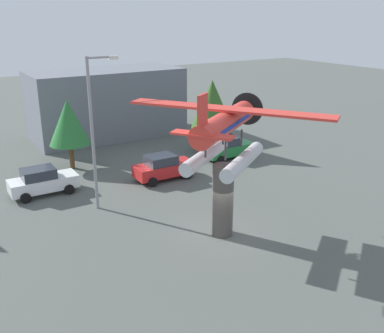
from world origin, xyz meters
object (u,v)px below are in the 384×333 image
Objects in this scene: floatplane_monument at (225,132)px; tree_center_back at (212,105)px; streetlight_primary at (95,125)px; display_pedestal at (223,200)px; car_mid_white at (42,181)px; tree_east at (68,122)px; car_distant_green at (228,147)px; storefront_building at (107,103)px; car_far_red at (163,167)px.

floatplane_monument is 14.87m from tree_center_back.
streetlight_primary is at bearing -153.42° from tree_center_back.
car_mid_white is (-6.58, 10.49, -1.04)m from display_pedestal.
tree_east is at bearing 170.92° from tree_center_back.
storefront_building is at bearing 115.02° from car_distant_green.
floatplane_monument is 2.19× the size of car_distant_green.
display_pedestal is 0.28× the size of storefront_building.
tree_east is at bearing 51.63° from car_mid_white.
car_mid_white is at bearing 88.41° from floatplane_monument.
car_distant_green is at bearing -90.23° from tree_center_back.
streetlight_primary reaches higher than floatplane_monument.
floatplane_monument is 22.18m from storefront_building.
display_pedestal is 14.94m from tree_east.
car_far_red is at bearing -167.47° from car_distant_green.
car_mid_white is at bearing 121.18° from streetlight_primary.
floatplane_monument is 13.66m from car_distant_green.
tree_east is (-3.44, 14.45, 1.59)m from display_pedestal.
car_distant_green is at bearing 52.57° from display_pedestal.
tree_east is (-11.33, 4.14, 2.62)m from car_distant_green.
car_far_red is 0.81× the size of tree_east.
storefront_building is (2.43, 22.00, 1.16)m from display_pedestal.
display_pedestal is at bearing -96.31° from storefront_building.
floatplane_monument is 1.55× the size of tree_center_back.
car_distant_green is at bearing -64.98° from storefront_building.
car_distant_green is (6.61, 1.47, 0.00)m from car_far_red.
car_far_red is 6.78m from car_distant_green.
car_far_red is at bearing -49.97° from tree_east.
tree_center_back reaches higher than tree_east.
display_pedestal is 3.59m from floatplane_monument.
car_mid_white is at bearing 179.28° from car_distant_green.
storefront_building is at bearing 51.94° from car_mid_white.
streetlight_primary is 1.71× the size of tree_east.
tree_center_back reaches higher than display_pedestal.
tree_center_back is (11.34, -1.81, 0.42)m from tree_east.
streetlight_primary reaches higher than tree_east.
streetlight_primary is 16.91m from storefront_building.
car_far_red is (7.85, -1.65, 0.00)m from car_mid_white.
car_mid_white is 1.00× the size of car_distant_green.
display_pedestal is 0.74× the size of tree_east.
car_distant_green is 13.09m from storefront_building.
streetlight_primary is at bearing -162.87° from car_distant_green.
floatplane_monument reaches higher than storefront_building.
car_distant_green is (7.78, 10.23, -4.63)m from floatplane_monument.
display_pedestal is 13.02m from car_distant_green.
tree_east reaches higher than car_distant_green.
car_distant_green is (7.89, 10.31, -1.04)m from display_pedestal.
tree_center_back is at bearing 58.00° from display_pedestal.
car_mid_white is 14.47m from car_distant_green.
streetlight_primary is at bearing -113.31° from storefront_building.
floatplane_monument is at bearing -96.05° from storefront_building.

